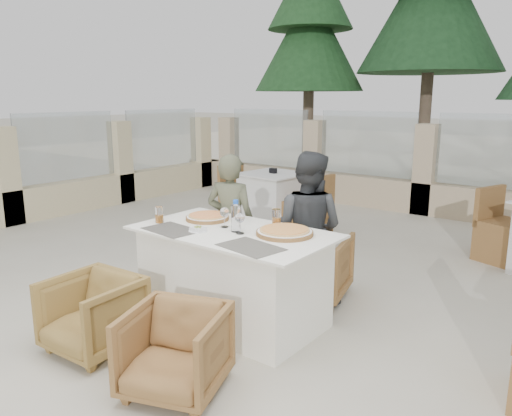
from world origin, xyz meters
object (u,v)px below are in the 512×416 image
Objects in this scene: beer_glass_left at (159,215)px; armchair_far_right at (313,265)px; armchair_near_right at (175,351)px; bg_table_a at (273,200)px; armchair_near_left at (93,314)px; dining_table at (233,276)px; diner_right at (307,228)px; pizza_left at (207,217)px; wine_glass_near at (240,222)px; wine_glass_centre at (224,216)px; olive_dish at (198,229)px; diner_left at (231,224)px; armchair_far_left at (230,258)px; water_bottle at (236,216)px; beer_glass_right at (276,218)px; pizza_right at (285,231)px.

armchair_far_right is at bearing 49.05° from beer_glass_left.
armchair_near_right is 4.10m from bg_table_a.
beer_glass_left is 0.99m from armchair_near_left.
dining_table is 1.18× the size of diner_right.
beer_glass_left is 0.23× the size of armchair_near_right.
pizza_left is (-0.40, 0.14, 0.41)m from dining_table.
wine_glass_near is (0.51, -0.18, 0.07)m from pizza_left.
beer_glass_left is at bearing -157.50° from wine_glass_centre.
wine_glass_centre is 0.11× the size of bg_table_a.
beer_glass_left is 0.46m from olive_dish.
diner_left is 2.42m from bg_table_a.
armchair_near_left is 0.46× the size of diner_left.
beer_glass_left is 0.23× the size of armchair_far_left.
wine_glass_centre is at bearing 161.20° from wine_glass_near.
diner_right reaches higher than water_bottle.
bg_table_a is (-1.61, 2.69, -0.48)m from wine_glass_near.
water_bottle is 1.39× the size of wine_glass_near.
pizza_left is 0.63× the size of armchair_far_left.
olive_dish is at bearing 54.28° from diner_right.
wine_glass_near is at bearing -104.67° from beer_glass_right.
wine_glass_near reaches higher than armchair_far_right.
wine_glass_centre is at bearing 66.52° from armchair_near_left.
wine_glass_centre is 0.30× the size of armchair_near_left.
wine_glass_centre is 0.42m from beer_glass_right.
armchair_near_left is (-0.89, -1.13, -0.52)m from pizza_right.
beer_glass_right is at bearing 76.75° from armchair_near_right.
armchair_far_right is 0.48× the size of diner_right.
pizza_right is 0.73× the size of armchair_near_left.
diner_right is at bearing 78.57° from wine_glass_near.
wine_glass_near is 0.30× the size of armchair_near_left.
olive_dish is at bearing -143.17° from water_bottle.
beer_glass_right is 0.76m from armchair_far_right.
water_bottle is (0.44, -0.15, 0.10)m from pizza_left.
diner_right is (0.66, 0.57, -0.11)m from pizza_left.
armchair_near_right is 0.46× the size of diner_left.
diner_left reaches higher than pizza_left.
dining_table is 8.70× the size of wine_glass_near.
armchair_far_right is (0.36, 0.81, -0.57)m from wine_glass_centre.
dining_table is 6.28× the size of water_bottle.
olive_dish is at bearing -60.65° from bg_table_a.
pizza_right is 0.53m from wine_glass_centre.
beer_glass_left reaches higher than pizza_right.
pizza_left is 0.62× the size of armchair_near_right.
diner_left is at bearing 109.24° from olive_dish.
armchair_far_left is at bearing 133.76° from water_bottle.
wine_glass_centre is 3.00m from bg_table_a.
water_bottle is at bearing 14.13° from beer_glass_left.
dining_table is at bearing -159.66° from pizza_right.
diner_left is at bearing 95.84° from pizza_left.
wine_glass_near is (-0.29, -0.18, 0.06)m from pizza_right.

